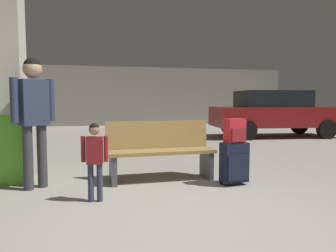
{
  "coord_description": "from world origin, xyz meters",
  "views": [
    {
      "loc": [
        -0.91,
        -3.07,
        1.2
      ],
      "look_at": [
        0.14,
        1.3,
        0.85
      ],
      "focal_mm": 35.12,
      "sensor_mm": 36.0,
      "label": 1
    }
  ],
  "objects": [
    {
      "name": "garage_back_wall",
      "position": [
        0.0,
        12.86,
        1.4
      ],
      "size": [
        18.0,
        0.12,
        2.8
      ],
      "primitive_type": "cube",
      "color": "gray",
      "rests_on": "ground_plane"
    },
    {
      "name": "parked_car_side",
      "position": [
        5.03,
        6.61,
        0.81
      ],
      "size": [
        4.25,
        2.11,
        1.51
      ],
      "color": "maroon",
      "rests_on": "ground_plane"
    },
    {
      "name": "ground_plane",
      "position": [
        0.0,
        4.0,
        -0.05
      ],
      "size": [
        18.0,
        18.0,
        0.1
      ],
      "primitive_type": "cube",
      "color": "gray"
    },
    {
      "name": "adult",
      "position": [
        -1.64,
        1.64,
        1.09
      ],
      "size": [
        0.52,
        0.38,
        1.77
      ],
      "color": "#38383D",
      "rests_on": "ground_plane"
    },
    {
      "name": "suitcase",
      "position": [
        1.08,
        1.19,
        0.32
      ],
      "size": [
        0.41,
        0.28,
        0.6
      ],
      "color": "#191E33",
      "rests_on": "ground_plane"
    },
    {
      "name": "structural_pillar",
      "position": [
        -2.12,
        2.15,
        1.47
      ],
      "size": [
        0.57,
        0.57,
        2.97
      ],
      "color": "#66C633",
      "rests_on": "ground_plane"
    },
    {
      "name": "bench",
      "position": [
        0.12,
        1.74,
        0.44
      ],
      "size": [
        1.61,
        0.57,
        0.89
      ],
      "color": "#9E7A42",
      "rests_on": "ground_plane"
    },
    {
      "name": "child",
      "position": [
        -0.86,
        0.86,
        0.58
      ],
      "size": [
        0.31,
        0.2,
        0.94
      ],
      "color": "#33384C",
      "rests_on": "ground_plane"
    },
    {
      "name": "backpack_bright",
      "position": [
        1.08,
        1.19,
        0.77
      ],
      "size": [
        0.31,
        0.24,
        0.34
      ],
      "color": "red",
      "rests_on": "suitcase"
    }
  ]
}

